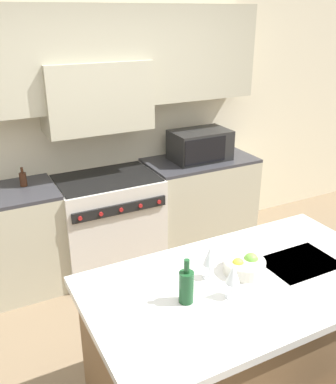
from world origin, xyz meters
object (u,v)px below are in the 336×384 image
wine_glass_near (233,275)px  fruit_bowl (245,265)px  wine_bottle (186,286)px  oil_bottle_on_counter (23,179)px  range_stove (109,223)px  microwave (200,145)px  wine_glass_far (210,257)px

wine_glass_near → fruit_bowl: size_ratio=0.83×
wine_bottle → oil_bottle_on_counter: bearing=103.0°
oil_bottle_on_counter → range_stove: bearing=-7.8°
range_stove → fruit_bowl: fruit_bowl is taller
wine_bottle → wine_glass_near: 0.25m
wine_bottle → fruit_bowl: (0.44, 0.09, -0.05)m
microwave → wine_glass_far: size_ratio=2.90×
range_stove → fruit_bowl: 1.92m
wine_glass_far → wine_glass_near: bearing=-86.7°
range_stove → microwave: bearing=1.1°
microwave → oil_bottle_on_counter: microwave is taller
wine_glass_far → fruit_bowl: wine_glass_far is taller
oil_bottle_on_counter → microwave: bearing=-2.6°
microwave → wine_bottle: size_ratio=2.30×
wine_bottle → oil_bottle_on_counter: wine_bottle is taller
oil_bottle_on_counter → wine_bottle: bearing=-77.0°
microwave → fruit_bowl: 2.03m
range_stove → microwave: 1.19m
wine_glass_near → oil_bottle_on_counter: 2.21m
range_stove → wine_glass_far: size_ratio=4.66×
range_stove → wine_glass_near: 2.09m
microwave → wine_glass_far: microwave is taller
wine_glass_far → oil_bottle_on_counter: bearing=110.0°
microwave → wine_glass_near: (-1.02, -2.02, -0.02)m
microwave → fruit_bowl: bearing=-113.7°
microwave → oil_bottle_on_counter: (-1.72, 0.08, -0.09)m
wine_glass_far → fruit_bowl: bearing=-11.1°
wine_bottle → wine_glass_near: size_ratio=1.26×
microwave → fruit_bowl: microwave is taller
fruit_bowl → range_stove: bearing=96.0°
wine_bottle → fruit_bowl: size_ratio=1.04×
wine_glass_near → microwave: bearing=63.2°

